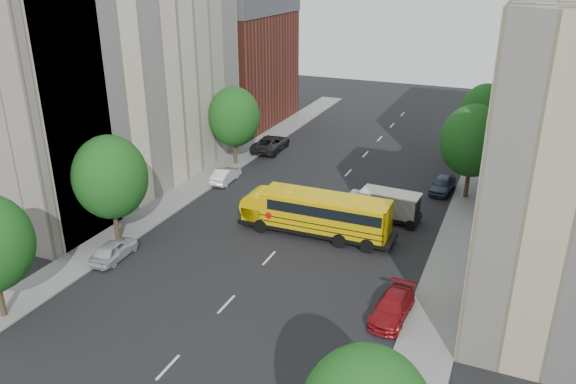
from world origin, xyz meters
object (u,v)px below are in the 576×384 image
Objects in this scene: street_tree_5 at (485,112)px; parked_car_3 at (392,307)px; parked_car_1 at (225,175)px; parked_car_2 at (271,143)px; safari_truck at (384,205)px; parked_car_4 at (443,185)px; parked_car_0 at (114,250)px; parked_car_5 at (457,148)px; street_tree_1 at (110,177)px; school_bus at (315,212)px; street_tree_2 at (234,117)px; street_tree_4 at (473,141)px.

street_tree_5 is 31.77m from parked_car_3.
parked_car_1 is 0.90× the size of parked_car_3.
street_tree_5 is at bearing -164.55° from parked_car_2.
street_tree_5 reaches higher than safari_truck.
parked_car_4 is (-2.04, -11.41, -4.01)m from street_tree_5.
parked_car_1 is at bearing 175.16° from safari_truck.
parked_car_0 is (-20.60, -32.11, -4.03)m from street_tree_5.
safari_truck is at bearing -98.20° from parked_car_5.
street_tree_1 is at bearing -132.20° from parked_car_4.
school_bus is at bearing 137.37° from parked_car_3.
safari_truck is 15.42m from parked_car_1.
street_tree_5 is 1.69× the size of parked_car_3.
safari_truck is 0.98× the size of parked_car_2.
school_bus is 2.92× the size of parked_car_1.
street_tree_2 is 23.24m from parked_car_5.
school_bus is 14.21m from parked_car_0.
parked_car_0 is 0.97× the size of parked_car_4.
parked_car_0 is (1.40, -2.11, -4.27)m from street_tree_1.
parked_car_2 is at bearing 123.41° from school_bus.
street_tree_5 is 1.30× the size of parked_car_2.
street_tree_2 is 1.94× the size of parked_car_1.
parked_car_3 is (18.84, 0.66, -0.03)m from parked_car_0.
street_tree_2 is 20.39m from parked_car_4.
street_tree_4 is 12.45m from parked_car_5.
safari_truck is (16.64, -6.90, -3.57)m from street_tree_2.
parked_car_1 is (1.40, 13.38, -4.30)m from street_tree_1.
parked_car_0 reaches higher than parked_car_1.
street_tree_4 is at bearing 55.78° from safari_truck.
school_bus is 2.92× the size of parked_car_0.
street_tree_1 reaches higher than school_bus.
street_tree_2 is 1.94× the size of parked_car_0.
parked_car_4 is at bearing 1.70° from street_tree_2.
parked_car_3 is (18.84, -14.83, -0.01)m from parked_car_1.
parked_car_1 is 23.98m from parked_car_3.
safari_truck is at bearing -127.87° from street_tree_4.
safari_truck is at bearing -105.84° from street_tree_5.
parked_car_5 is at bearing 30.10° from street_tree_2.
parked_car_5 is at bearing 72.13° from school_bus.
street_tree_5 is at bearing 53.75° from street_tree_1.
parked_car_5 is (-0.44, 30.93, 0.14)m from parked_car_3.
parked_car_1 is at bearing 148.35° from school_bus.
parked_car_5 is (3.16, 18.37, -0.47)m from safari_truck.
parked_car_5 is at bearing 94.55° from parked_car_3.
school_bus is (12.57, 6.58, -3.13)m from street_tree_1.
street_tree_2 is at bearing 137.42° from school_bus.
street_tree_1 is 0.98× the size of street_tree_4.
street_tree_2 reaches higher than parked_car_2.
parked_car_4 is (-2.04, 0.59, -4.38)m from street_tree_4.
street_tree_1 reaches higher than street_tree_2.
street_tree_5 is 1.83× the size of parked_car_4.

